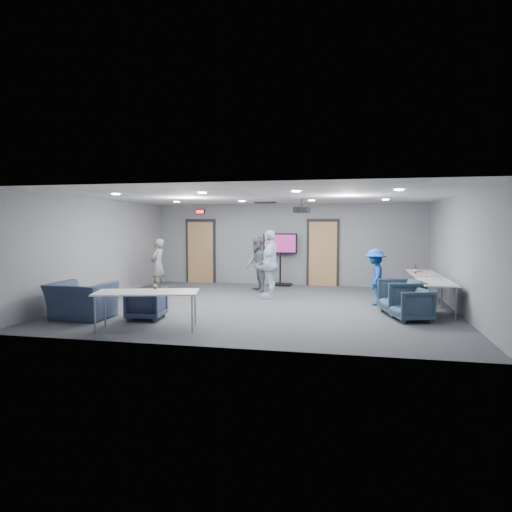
% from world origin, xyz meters
% --- Properties ---
extents(floor, '(9.00, 9.00, 0.00)m').
position_xyz_m(floor, '(0.00, 0.00, 0.00)').
color(floor, '#3E4046').
rests_on(floor, ground).
extents(ceiling, '(9.00, 9.00, 0.00)m').
position_xyz_m(ceiling, '(0.00, 0.00, 2.70)').
color(ceiling, silver).
rests_on(ceiling, wall_back).
extents(wall_back, '(9.00, 0.02, 2.70)m').
position_xyz_m(wall_back, '(0.00, 4.00, 1.35)').
color(wall_back, slate).
rests_on(wall_back, floor).
extents(wall_front, '(9.00, 0.02, 2.70)m').
position_xyz_m(wall_front, '(0.00, -4.00, 1.35)').
color(wall_front, slate).
rests_on(wall_front, floor).
extents(wall_left, '(0.02, 8.00, 2.70)m').
position_xyz_m(wall_left, '(-4.50, 0.00, 1.35)').
color(wall_left, slate).
rests_on(wall_left, floor).
extents(wall_right, '(0.02, 8.00, 2.70)m').
position_xyz_m(wall_right, '(4.50, 0.00, 1.35)').
color(wall_right, slate).
rests_on(wall_right, floor).
extents(door_left, '(1.06, 0.17, 2.24)m').
position_xyz_m(door_left, '(-3.00, 3.95, 1.07)').
color(door_left, black).
rests_on(door_left, wall_back).
extents(door_right, '(1.06, 0.17, 2.24)m').
position_xyz_m(door_right, '(1.20, 3.95, 1.07)').
color(door_right, black).
rests_on(door_right, wall_back).
extents(exit_sign, '(0.32, 0.08, 0.16)m').
position_xyz_m(exit_sign, '(-3.00, 3.93, 2.45)').
color(exit_sign, black).
rests_on(exit_sign, wall_back).
extents(hvac_diffuser, '(0.60, 0.60, 0.03)m').
position_xyz_m(hvac_diffuser, '(-0.50, 2.80, 2.69)').
color(hvac_diffuser, black).
rests_on(hvac_diffuser, ceiling).
extents(downlights, '(6.18, 3.78, 0.02)m').
position_xyz_m(downlights, '(0.00, 0.00, 2.68)').
color(downlights, white).
rests_on(downlights, ceiling).
extents(person_a, '(0.43, 0.61, 1.59)m').
position_xyz_m(person_a, '(-3.59, 1.71, 0.79)').
color(person_a, gray).
rests_on(person_a, floor).
extents(person_b, '(0.90, 0.99, 1.65)m').
position_xyz_m(person_b, '(-0.65, 2.26, 0.83)').
color(person_b, slate).
rests_on(person_b, floor).
extents(person_c, '(0.48, 1.10, 1.86)m').
position_xyz_m(person_c, '(-0.06, 1.17, 0.93)').
color(person_c, '#C6E5FF').
rests_on(person_c, floor).
extents(person_d, '(0.59, 0.95, 1.41)m').
position_xyz_m(person_d, '(2.70, 0.63, 0.71)').
color(person_d, '#174498').
rests_on(person_d, floor).
extents(chair_right_a, '(0.77, 0.75, 0.64)m').
position_xyz_m(chair_right_a, '(3.17, 0.94, 0.32)').
color(chair_right_a, '#3A4364').
rests_on(chair_right_a, floor).
extents(chair_right_b, '(1.04, 1.02, 0.79)m').
position_xyz_m(chair_right_b, '(3.22, -0.51, 0.39)').
color(chair_right_b, '#314355').
rests_on(chair_right_b, floor).
extents(chair_right_c, '(0.93, 0.91, 0.68)m').
position_xyz_m(chair_right_c, '(3.35, -1.18, 0.34)').
color(chair_right_c, '#314355').
rests_on(chair_right_c, floor).
extents(chair_front_a, '(0.79, 0.81, 0.68)m').
position_xyz_m(chair_front_a, '(-2.14, -2.16, 0.34)').
color(chair_front_a, '#353C5B').
rests_on(chair_front_a, floor).
extents(chair_front_b, '(1.24, 1.09, 0.78)m').
position_xyz_m(chair_front_b, '(-3.52, -2.40, 0.39)').
color(chair_front_b, '#343F5A').
rests_on(chair_front_b, floor).
extents(table_right_a, '(0.70, 1.68, 0.73)m').
position_xyz_m(table_right_a, '(4.00, 1.74, 0.68)').
color(table_right_a, silver).
rests_on(table_right_a, floor).
extents(table_right_b, '(0.71, 1.71, 0.73)m').
position_xyz_m(table_right_b, '(4.00, -0.16, 0.68)').
color(table_right_b, silver).
rests_on(table_right_b, floor).
extents(table_front_left, '(2.09, 1.27, 0.73)m').
position_xyz_m(table_front_left, '(-1.73, -3.00, 0.69)').
color(table_front_left, silver).
rests_on(table_front_left, floor).
extents(bottle_front, '(0.06, 0.06, 0.23)m').
position_xyz_m(bottle_front, '(-1.71, -2.66, 0.82)').
color(bottle_front, '#5C230F').
rests_on(bottle_front, table_front_left).
extents(bottle_right, '(0.07, 0.07, 0.26)m').
position_xyz_m(bottle_right, '(3.77, 1.45, 0.82)').
color(bottle_right, '#5C230F').
rests_on(bottle_right, table_right_a).
extents(snack_box, '(0.17, 0.12, 0.04)m').
position_xyz_m(snack_box, '(3.93, 1.82, 0.75)').
color(snack_box, '#C83D32').
rests_on(snack_box, table_right_a).
extents(wrapper, '(0.21, 0.15, 0.05)m').
position_xyz_m(wrapper, '(4.01, 0.16, 0.75)').
color(wrapper, silver).
rests_on(wrapper, table_right_b).
extents(tv_stand, '(1.12, 0.53, 1.72)m').
position_xyz_m(tv_stand, '(-0.18, 3.75, 0.98)').
color(tv_stand, black).
rests_on(tv_stand, floor).
extents(projector, '(0.44, 0.41, 0.37)m').
position_xyz_m(projector, '(0.82, 0.99, 2.40)').
color(projector, black).
rests_on(projector, ceiling).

